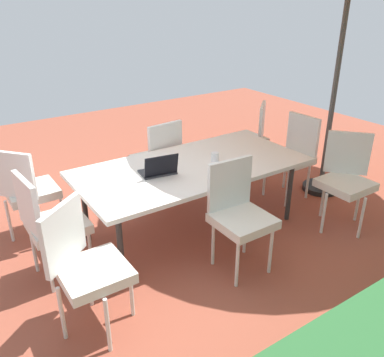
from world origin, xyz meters
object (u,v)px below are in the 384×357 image
Objects in this scene: chair_northeast at (85,263)px; chair_east at (50,221)px; chair_southeast at (27,188)px; laptop at (159,170)px; cup at (215,157)px; chair_west at (292,153)px; chair_southwest at (249,136)px; chair_north at (239,211)px; dining_table at (192,169)px; chair_south at (158,157)px; chair_northwest at (346,176)px.

chair_east is (0.04, -0.72, 0.00)m from chair_northeast.
laptop is at bearing -166.85° from chair_southeast.
chair_east is at bearing -1.74° from cup.
cup is (1.17, 0.04, 0.22)m from chair_west.
chair_east is (2.82, 0.75, 0.00)m from chair_southwest.
chair_southeast is 1.30m from laptop.
chair_southwest is 2.06m from chair_north.
dining_table is at bearing 92.44° from chair_north.
laptop is (-0.99, -0.69, 0.22)m from chair_northeast.
cup is at bearing 97.53° from chair_south.
chair_southwest and chair_southeast have the same top height.
chair_north is 1.00× the size of chair_northeast.
chair_northeast is (1.42, 1.48, 0.00)m from chair_south.
cup is (-0.25, 0.04, 0.09)m from dining_table.
chair_south is 1.00× the size of chair_southeast.
chair_northwest reaches higher than laptop.
chair_north is at bearing 126.19° from laptop.
chair_north is at bearing 89.49° from dining_table.
chair_southeast is at bearing 136.38° from chair_north.
chair_northwest is at bearing 45.92° from chair_southwest.
laptop is 3.95× the size of cup.
chair_southwest is at bearing 173.21° from chair_south.
chair_southeast is at bearing -5.39° from chair_east.
chair_southeast is 10.95× the size of cup.
chair_south is 0.86m from cup.
dining_table is 1.41m from chair_east.
cup is (-1.65, 0.79, 0.22)m from chair_southeast.
dining_table is 1.55m from chair_northeast.
cup is at bearing -97.20° from chair_east.
chair_west is (-0.05, -0.78, 0.00)m from chair_northwest.
chair_northwest is at bearing 150.29° from dining_table.
chair_north is at bearing 81.64° from chair_south.
chair_southeast and chair_west have the same top height.
chair_southeast is at bearing -107.29° from chair_west.
chair_southeast is at bearing -5.38° from chair_south.
chair_northwest is 1.00× the size of chair_west.
chair_southeast and chair_east have the same top height.
chair_north is at bearing 3.91° from chair_southwest.
chair_south and chair_west have the same top height.
chair_north is 10.95× the size of cup.
laptop is (1.79, 0.77, 0.22)m from chair_southwest.
chair_northeast is (2.78, 1.46, 0.00)m from chair_southwest.
chair_southeast is at bearing -42.27° from chair_southwest.
chair_south is at bearing -93.65° from dining_table.
chair_east is 2.77× the size of laptop.
dining_table is 0.39m from laptop.
chair_northeast is (1.36, -0.03, 0.00)m from chair_north.
chair_south is at bearing 179.16° from chair_northwest.
chair_north is 1.00× the size of chair_east.
chair_southeast is at bearing 53.63° from chair_northeast.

